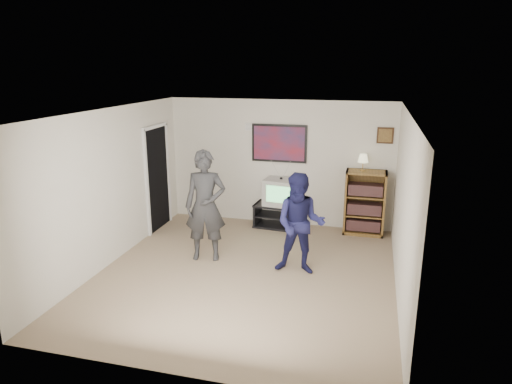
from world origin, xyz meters
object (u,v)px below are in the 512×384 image
at_px(media_stand, 279,216).
at_px(person_tall, 205,206).
at_px(person_short, 300,224).
at_px(bookshelf, 365,203).
at_px(crt_television, 281,192).

distance_m(media_stand, person_tall, 2.12).
xyz_separation_m(person_tall, person_short, (1.59, -0.14, -0.12)).
height_order(media_stand, bookshelf, bookshelf).
xyz_separation_m(crt_television, bookshelf, (1.62, 0.05, -0.12)).
height_order(crt_television, person_tall, person_tall).
height_order(crt_television, person_short, person_short).
distance_m(person_tall, person_short, 1.60).
bearing_deg(person_tall, person_short, -17.39).
distance_m(crt_television, person_tall, 2.03).
distance_m(bookshelf, person_short, 2.21).
distance_m(crt_television, bookshelf, 1.62).
bearing_deg(bookshelf, person_tall, -143.45).
distance_m(bookshelf, person_tall, 3.14).
bearing_deg(crt_television, person_tall, -109.94).
relative_size(person_tall, person_short, 1.15).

